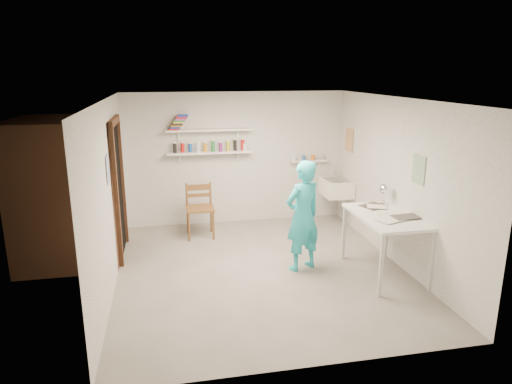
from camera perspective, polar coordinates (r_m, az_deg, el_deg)
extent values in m
cube|color=slate|center=(6.61, 0.69, -9.80)|extent=(4.00, 4.50, 0.02)
cube|color=silver|center=(6.01, 0.76, 11.63)|extent=(4.00, 4.50, 0.02)
cube|color=silver|center=(8.37, -2.49, 4.22)|extent=(4.00, 0.02, 2.40)
cube|color=silver|center=(4.13, 7.29, -7.35)|extent=(4.00, 0.02, 2.40)
cube|color=silver|center=(6.12, -18.01, -0.54)|extent=(0.02, 4.50, 2.40)
cube|color=silver|center=(6.90, 17.29, 1.21)|extent=(0.02, 4.50, 2.40)
cube|color=black|center=(7.18, -16.83, 0.13)|extent=(0.02, 0.90, 2.00)
cube|color=brown|center=(7.28, -22.42, 0.22)|extent=(1.40, 1.50, 2.10)
cube|color=brown|center=(7.00, -17.31, 8.48)|extent=(0.06, 1.05, 0.10)
cube|color=brown|center=(6.70, -17.03, -0.94)|extent=(0.06, 0.10, 2.00)
cube|color=brown|center=(7.66, -16.35, 1.07)|extent=(0.06, 0.10, 2.00)
cube|color=white|center=(8.16, -5.85, 4.94)|extent=(1.50, 0.22, 0.03)
cube|color=white|center=(8.10, -5.92, 7.73)|extent=(1.50, 0.22, 0.03)
cube|color=white|center=(8.61, 6.54, 3.89)|extent=(0.70, 0.14, 0.03)
cube|color=#334C7F|center=(6.09, -18.02, 2.77)|extent=(0.01, 0.28, 0.36)
cube|color=#995933|center=(8.42, 11.56, 6.40)|extent=(0.01, 0.34, 0.42)
cube|color=#3F724C|center=(6.36, 19.65, 2.66)|extent=(0.01, 0.30, 0.38)
cube|color=white|center=(8.40, 10.02, 0.54)|extent=(0.48, 0.60, 0.30)
imported|color=#28C0CA|center=(6.41, 5.87, -3.01)|extent=(0.68, 0.57, 1.58)
cylinder|color=beige|center=(6.54, 6.14, -0.22)|extent=(0.28, 0.14, 0.28)
cube|color=brown|center=(7.77, -7.03, -2.05)|extent=(0.47, 0.45, 1.00)
cube|color=white|center=(6.57, 15.77, -6.37)|extent=(0.78, 1.30, 0.87)
sphere|color=white|center=(6.91, 15.82, 0.36)|extent=(0.16, 0.16, 0.16)
cylinder|color=black|center=(8.11, -10.32, 5.43)|extent=(0.06, 0.06, 0.17)
cylinder|color=red|center=(8.11, -9.33, 5.48)|extent=(0.06, 0.06, 0.17)
cylinder|color=blue|center=(8.12, -8.34, 5.52)|extent=(0.06, 0.06, 0.17)
cylinder|color=white|center=(8.13, -7.35, 5.57)|extent=(0.06, 0.06, 0.17)
cylinder|color=orange|center=(8.14, -6.36, 5.61)|extent=(0.06, 0.06, 0.17)
cylinder|color=#268C3F|center=(8.15, -5.37, 5.65)|extent=(0.06, 0.06, 0.17)
cylinder|color=#8C268C|center=(8.17, -4.39, 5.69)|extent=(0.06, 0.06, 0.17)
cylinder|color=gold|center=(8.18, -3.42, 5.73)|extent=(0.06, 0.06, 0.17)
cylinder|color=black|center=(8.20, -2.44, 5.76)|extent=(0.06, 0.06, 0.17)
cylinder|color=red|center=(8.23, -1.47, 5.80)|extent=(0.06, 0.06, 0.17)
cube|color=red|center=(8.06, -10.21, 7.75)|extent=(0.18, 0.14, 0.03)
cube|color=#1933A5|center=(8.06, -10.08, 7.95)|extent=(0.18, 0.14, 0.03)
cube|color=orange|center=(8.06, -9.94, 8.15)|extent=(0.18, 0.14, 0.03)
cube|color=black|center=(8.06, -9.81, 8.36)|extent=(0.18, 0.14, 0.03)
cube|color=yellow|center=(8.05, -9.67, 8.56)|extent=(0.18, 0.14, 0.03)
cube|color=#338C4C|center=(8.05, -9.54, 8.77)|extent=(0.18, 0.14, 0.03)
cube|color=#8C3F8C|center=(8.05, -9.40, 8.97)|extent=(0.18, 0.14, 0.03)
cube|color=red|center=(8.05, -9.27, 9.18)|extent=(0.18, 0.14, 0.03)
cube|color=#1933A5|center=(8.04, -9.13, 9.38)|extent=(0.18, 0.14, 0.03)
cylinder|color=silver|center=(8.54, 5.23, 4.24)|extent=(0.07, 0.07, 0.09)
cylinder|color=#335999|center=(8.58, 6.11, 4.27)|extent=(0.07, 0.07, 0.09)
cylinder|color=orange|center=(8.62, 6.99, 4.29)|extent=(0.07, 0.07, 0.09)
cylinder|color=#999999|center=(8.66, 7.85, 4.32)|extent=(0.07, 0.07, 0.09)
cube|color=silver|center=(6.43, 16.05, -2.76)|extent=(0.30, 0.22, 0.00)
cube|color=#4C4742|center=(6.43, 16.05, -2.72)|extent=(0.30, 0.22, 0.00)
cube|color=beige|center=(6.43, 16.05, -2.69)|extent=(0.30, 0.22, 0.00)
cube|color=#383330|center=(6.42, 16.05, -2.65)|extent=(0.30, 0.22, 0.00)
cube|color=silver|center=(6.42, 16.06, -2.62)|extent=(0.30, 0.22, 0.00)
cube|color=silver|center=(6.42, 16.06, -2.59)|extent=(0.30, 0.22, 0.00)
cube|color=#4C4742|center=(6.42, 16.06, -2.55)|extent=(0.30, 0.22, 0.00)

